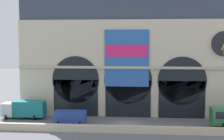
% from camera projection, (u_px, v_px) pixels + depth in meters
% --- Properties ---
extents(ground_plane, '(200.00, 200.00, 0.00)m').
position_uv_depth(ground_plane, '(127.00, 124.00, 50.59)').
color(ground_plane, slate).
extents(quay_parapet_wall, '(90.00, 0.70, 1.14)m').
position_uv_depth(quay_parapet_wall, '(126.00, 129.00, 45.60)').
color(quay_parapet_wall, beige).
rests_on(quay_parapet_wall, ground).
extents(station_building, '(39.92, 4.86, 22.15)m').
position_uv_depth(station_building, '(129.00, 57.00, 56.78)').
color(station_building, beige).
rests_on(station_building, ground).
extents(box_truck_west, '(7.50, 2.91, 3.12)m').
position_uv_depth(box_truck_west, '(24.00, 109.00, 54.38)').
color(box_truck_west, white).
rests_on(box_truck_west, ground).
extents(van_midwest, '(5.20, 2.48, 2.20)m').
position_uv_depth(van_midwest, '(70.00, 116.00, 50.70)').
color(van_midwest, '#28479E').
rests_on(van_midwest, ground).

